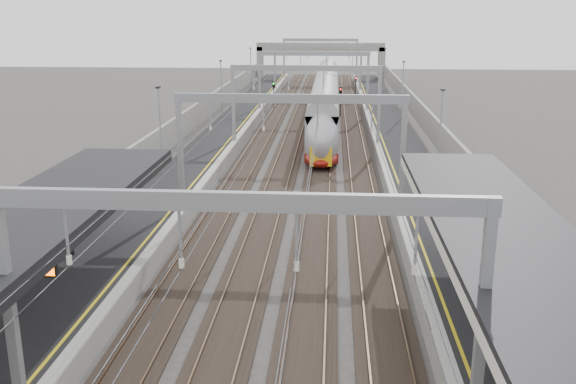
# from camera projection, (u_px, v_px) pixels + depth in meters

# --- Properties ---
(platform_left) EXTENTS (4.00, 120.00, 1.00)m
(platform_left) POSITION_uv_depth(u_px,v_px,m) (221.00, 139.00, 59.79)
(platform_left) COLOR black
(platform_left) RESTS_ON ground
(platform_right) EXTENTS (4.00, 120.00, 1.00)m
(platform_right) POSITION_uv_depth(u_px,v_px,m) (394.00, 142.00, 58.71)
(platform_right) COLOR black
(platform_right) RESTS_ON ground
(tracks) EXTENTS (11.40, 140.00, 0.20)m
(tracks) POSITION_uv_depth(u_px,v_px,m) (307.00, 145.00, 59.37)
(tracks) COLOR black
(tracks) RESTS_ON ground
(overhead_line) EXTENTS (13.00, 140.00, 6.60)m
(overhead_line) POSITION_uv_depth(u_px,v_px,m) (310.00, 72.00, 64.07)
(overhead_line) COLOR gray
(overhead_line) RESTS_ON platform_left
(canopy_right) EXTENTS (4.40, 30.00, 4.24)m
(canopy_right) POSITION_uv_depth(u_px,v_px,m) (542.00, 278.00, 17.11)
(canopy_right) COLOR black
(canopy_right) RESTS_ON platform_right
(overbridge) EXTENTS (22.00, 2.20, 6.90)m
(overbridge) POSITION_uv_depth(u_px,v_px,m) (320.00, 52.00, 110.77)
(overbridge) COLOR gray
(overbridge) RESTS_ON ground
(wall_left) EXTENTS (0.30, 120.00, 3.20)m
(wall_left) POSITION_uv_depth(u_px,v_px,m) (187.00, 127.00, 59.71)
(wall_left) COLOR gray
(wall_left) RESTS_ON ground
(wall_right) EXTENTS (0.30, 120.00, 3.20)m
(wall_right) POSITION_uv_depth(u_px,v_px,m) (430.00, 130.00, 58.19)
(wall_right) COLOR gray
(wall_right) RESTS_ON ground
(train) EXTENTS (2.70, 49.27, 4.28)m
(train) POSITION_uv_depth(u_px,v_px,m) (325.00, 105.00, 70.75)
(train) COLOR maroon
(train) RESTS_ON ground
(bench) EXTENTS (1.04, 1.63, 0.83)m
(bench) POSITION_uv_depth(u_px,v_px,m) (516.00, 355.00, 20.23)
(bench) COLOR black
(bench) RESTS_ON platform_right
(signal_green) EXTENTS (0.32, 0.32, 3.48)m
(signal_green) POSITION_uv_depth(u_px,v_px,m) (274.00, 90.00, 81.34)
(signal_green) COLOR black
(signal_green) RESTS_ON ground
(signal_red_near) EXTENTS (0.32, 0.32, 3.48)m
(signal_red_near) POSITION_uv_depth(u_px,v_px,m) (340.00, 96.00, 75.36)
(signal_red_near) COLOR black
(signal_red_near) RESTS_ON ground
(signal_red_far) EXTENTS (0.32, 0.32, 3.48)m
(signal_red_far) POSITION_uv_depth(u_px,v_px,m) (356.00, 84.00, 88.11)
(signal_red_far) COLOR black
(signal_red_far) RESTS_ON ground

